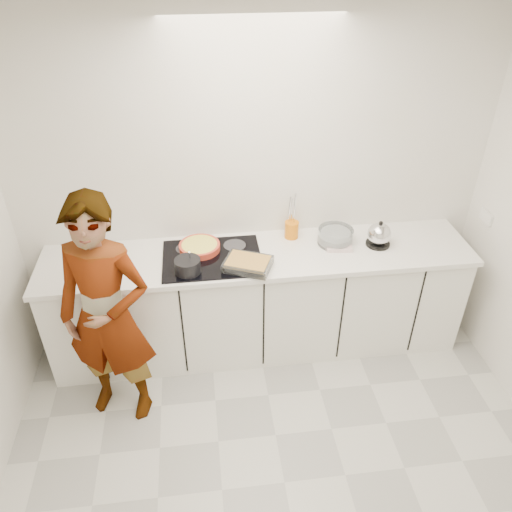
{
  "coord_description": "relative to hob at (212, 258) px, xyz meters",
  "views": [
    {
      "loc": [
        -0.41,
        -1.78,
        2.99
      ],
      "look_at": [
        -0.05,
        1.05,
        1.05
      ],
      "focal_mm": 35.0,
      "sensor_mm": 36.0,
      "label": 1
    }
  ],
  "objects": [
    {
      "name": "floor",
      "position": [
        0.35,
        -1.26,
        -0.92
      ],
      "size": [
        3.6,
        3.2,
        0.0
      ],
      "primitive_type": "cube",
      "color": "beige",
      "rests_on": "ground"
    },
    {
      "name": "ceiling",
      "position": [
        0.35,
        -1.26,
        1.68
      ],
      "size": [
        3.6,
        3.2,
        0.0
      ],
      "primitive_type": "cube",
      "color": "white",
      "rests_on": "wall_back"
    },
    {
      "name": "wall_back",
      "position": [
        0.35,
        0.34,
        0.38
      ],
      "size": [
        3.6,
        0.0,
        2.6
      ],
      "primitive_type": "cube",
      "color": "white",
      "rests_on": "ground"
    },
    {
      "name": "base_cabinets",
      "position": [
        0.35,
        0.02,
        -0.48
      ],
      "size": [
        3.2,
        0.58,
        0.87
      ],
      "primitive_type": "cube",
      "color": "white",
      "rests_on": "floor"
    },
    {
      "name": "countertop",
      "position": [
        0.35,
        0.02,
        -0.03
      ],
      "size": [
        3.24,
        0.64,
        0.04
      ],
      "primitive_type": "cube",
      "color": "white",
      "rests_on": "base_cabinets"
    },
    {
      "name": "hob",
      "position": [
        0.0,
        0.0,
        0.0
      ],
      "size": [
        0.72,
        0.54,
        0.01
      ],
      "primitive_type": "cube",
      "color": "black",
      "rests_on": "countertop"
    },
    {
      "name": "tart_dish",
      "position": [
        -0.09,
        0.11,
        0.03
      ],
      "size": [
        0.38,
        0.38,
        0.05
      ],
      "color": "red",
      "rests_on": "hob"
    },
    {
      "name": "saucepan",
      "position": [
        -0.18,
        -0.16,
        0.06
      ],
      "size": [
        0.23,
        0.23,
        0.17
      ],
      "color": "black",
      "rests_on": "hob"
    },
    {
      "name": "baking_dish",
      "position": [
        0.25,
        -0.16,
        0.04
      ],
      "size": [
        0.39,
        0.35,
        0.06
      ],
      "color": "silver",
      "rests_on": "hob"
    },
    {
      "name": "mixing_bowl",
      "position": [
        0.95,
        0.09,
        0.05
      ],
      "size": [
        0.33,
        0.33,
        0.12
      ],
      "color": "silver",
      "rests_on": "countertop"
    },
    {
      "name": "tea_towel",
      "position": [
        0.96,
        0.02,
        0.01
      ],
      "size": [
        0.21,
        0.16,
        0.03
      ],
      "primitive_type": "cube",
      "rotation": [
        0.0,
        0.0,
        -0.11
      ],
      "color": "white",
      "rests_on": "countertop"
    },
    {
      "name": "kettle",
      "position": [
        1.27,
        0.03,
        0.08
      ],
      "size": [
        0.24,
        0.24,
        0.21
      ],
      "color": "black",
      "rests_on": "countertop"
    },
    {
      "name": "utensil_crock",
      "position": [
        0.63,
        0.22,
        0.06
      ],
      "size": [
        0.13,
        0.13,
        0.14
      ],
      "primitive_type": "cylinder",
      "rotation": [
        0.0,
        0.0,
        -0.21
      ],
      "color": "orange",
      "rests_on": "countertop"
    },
    {
      "name": "cook",
      "position": [
        -0.71,
        -0.5,
        -0.06
      ],
      "size": [
        0.72,
        0.57,
        1.72
      ],
      "primitive_type": "imported",
      "rotation": [
        0.0,
        0.0,
        -0.28
      ],
      "color": "white",
      "rests_on": "floor"
    }
  ]
}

